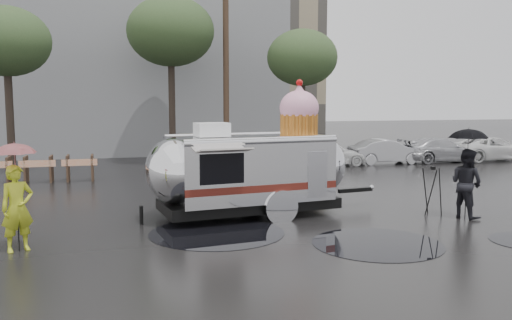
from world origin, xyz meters
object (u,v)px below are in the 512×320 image
object	(u,v)px
person_left	(17,208)
tripod	(432,187)
person_right	(466,183)
airstream_trailer	(252,167)

from	to	relation	value
person_left	tripod	xyz separation A→B (m)	(10.29, 1.01, -0.14)
person_right	airstream_trailer	bearing A→B (deg)	54.08
person_left	tripod	distance (m)	10.34
person_right	tripod	xyz separation A→B (m)	(-0.68, 0.53, -0.15)
airstream_trailer	person_right	xyz separation A→B (m)	(5.43, -1.74, -0.40)
person_right	tripod	world-z (taller)	person_right
person_left	person_right	world-z (taller)	person_right
person_left	person_right	size ratio (longest dim) A/B	0.98
tripod	person_left	bearing A→B (deg)	-163.93
airstream_trailer	tripod	size ratio (longest dim) A/B	5.17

